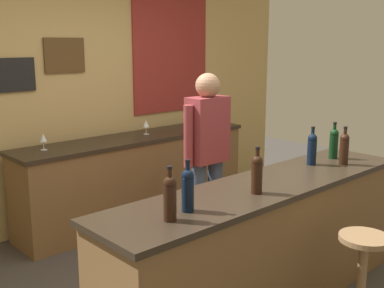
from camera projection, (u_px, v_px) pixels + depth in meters
The scene contains 14 objects.
ground_plane at pixel (222, 284), 3.75m from camera, with size 10.00×10.00×0.00m, color #423D38.
back_wall at pixel (85, 87), 4.93m from camera, with size 6.00×0.09×2.80m.
bar_counter at pixel (264, 246), 3.37m from camera, with size 2.65×0.60×0.92m.
side_counter at pixel (137, 177), 5.11m from camera, with size 2.68×0.56×0.90m.
bartender at pixel (207, 153), 4.10m from camera, with size 0.52×0.21×1.62m.
bar_stool at pixel (362, 268), 3.03m from camera, with size 0.32×0.32×0.68m.
wine_bottle_a at pixel (170, 197), 2.56m from camera, with size 0.07×0.07×0.31m.
wine_bottle_b at pixel (188, 188), 2.70m from camera, with size 0.07×0.07×0.31m.
wine_bottle_c at pixel (257, 173), 3.03m from camera, with size 0.07×0.07×0.31m.
wine_bottle_d at pixel (312, 148), 3.74m from camera, with size 0.07×0.07×0.31m.
wine_bottle_e at pixel (344, 148), 3.75m from camera, with size 0.07×0.07×0.31m.
wine_bottle_f at pixel (334, 142), 3.95m from camera, with size 0.07×0.07×0.31m.
wine_glass_a at pixel (43, 138), 4.34m from camera, with size 0.07×0.07×0.16m.
wine_glass_b at pixel (146, 124), 5.09m from camera, with size 0.07×0.07×0.16m.
Camera 1 is at (-2.50, -2.36, 1.87)m, focal length 44.54 mm.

